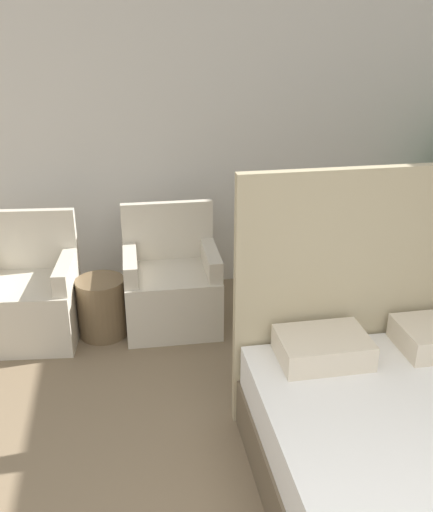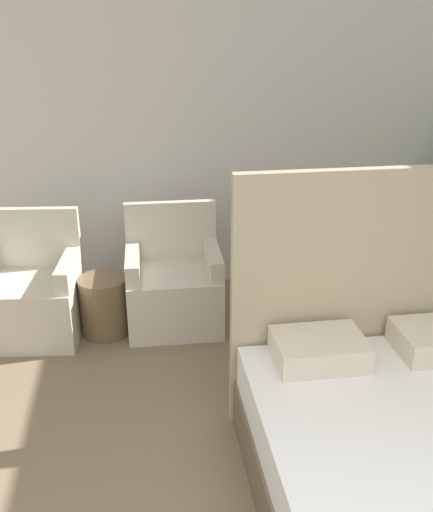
{
  "view_description": "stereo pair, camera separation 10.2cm",
  "coord_description": "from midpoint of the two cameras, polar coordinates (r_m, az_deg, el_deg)",
  "views": [
    {
      "loc": [
        -0.6,
        -0.39,
        2.26
      ],
      "look_at": [
        -0.02,
        2.9,
        0.81
      ],
      "focal_mm": 40.0,
      "sensor_mm": 36.0,
      "label": 1
    },
    {
      "loc": [
        -0.5,
        -0.4,
        2.26
      ],
      "look_at": [
        -0.02,
        2.9,
        0.81
      ],
      "focal_mm": 40.0,
      "sensor_mm": 36.0,
      "label": 2
    }
  ],
  "objects": [
    {
      "name": "wall_back",
      "position": [
        4.72,
        -1.46,
        13.62
      ],
      "size": [
        10.0,
        0.06,
        2.9
      ],
      "color": "silver",
      "rests_on": "ground_plane"
    },
    {
      "name": "armchair_near_window_left",
      "position": [
        4.42,
        -17.39,
        -4.13
      ],
      "size": [
        0.76,
        0.66,
        0.91
      ],
      "rotation": [
        0.0,
        0.0,
        -0.1
      ],
      "color": "beige",
      "rests_on": "ground_plane"
    },
    {
      "name": "armchair_near_window_right",
      "position": [
        4.36,
        -3.6,
        -3.39
      ],
      "size": [
        0.71,
        0.61,
        0.91
      ],
      "rotation": [
        0.0,
        0.0,
        -0.02
      ],
      "color": "beige",
      "rests_on": "ground_plane"
    },
    {
      "name": "side_table",
      "position": [
        4.34,
        -10.51,
        -4.9
      ],
      "size": [
        0.36,
        0.36,
        0.45
      ],
      "color": "brown",
      "rests_on": "ground_plane"
    }
  ]
}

